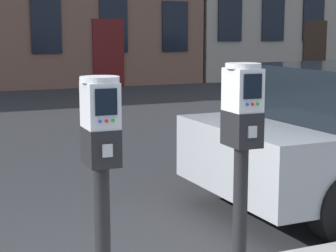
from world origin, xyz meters
TOP-DOWN VIEW (x-y plane):
  - parking_meter_near_kerb at (-0.20, -0.20)m, footprint 0.22×0.25m
  - parking_meter_twin_adjacent at (0.69, -0.20)m, footprint 0.22×0.25m

SIDE VIEW (x-z plane):
  - parking_meter_near_kerb at x=-0.20m, z-range 0.40..1.77m
  - parking_meter_twin_adjacent at x=0.69m, z-range 0.41..1.83m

